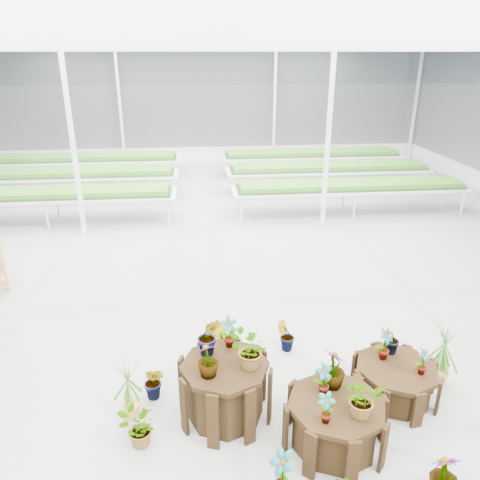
{
  "coord_description": "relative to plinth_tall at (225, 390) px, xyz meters",
  "views": [
    {
      "loc": [
        -0.23,
        -7.1,
        4.2
      ],
      "look_at": [
        0.47,
        0.04,
        1.3
      ],
      "focal_mm": 35.0,
      "sensor_mm": 36.0,
      "label": 1
    }
  ],
  "objects": [
    {
      "name": "nursery_plants",
      "position": [
        0.83,
        -0.14,
        0.15
      ],
      "size": [
        4.8,
        3.09,
        1.27
      ],
      "color": "#3A711F",
      "rests_on": "ground"
    },
    {
      "name": "plinth_mid",
      "position": [
        1.2,
        -0.6,
        -0.08
      ],
      "size": [
        1.18,
        1.18,
        0.6
      ],
      "primitive_type": "cylinder",
      "rotation": [
        0.0,
        0.0,
        0.04
      ],
      "color": "black",
      "rests_on": "ground"
    },
    {
      "name": "plinth_tall",
      "position": [
        0.0,
        0.0,
        0.0
      ],
      "size": [
        1.39,
        1.39,
        0.75
      ],
      "primitive_type": "cylinder",
      "rotation": [
        0.0,
        0.0,
        -0.31
      ],
      "color": "black",
      "rests_on": "ground"
    },
    {
      "name": "nursery_benches",
      "position": [
        -0.04,
        9.72,
        0.04
      ],
      "size": [
        16.0,
        7.0,
        0.84
      ],
      "primitive_type": null,
      "color": "silver",
      "rests_on": "ground"
    },
    {
      "name": "steel_frame",
      "position": [
        -0.04,
        2.52,
        1.87
      ],
      "size": [
        18.0,
        24.0,
        4.5
      ],
      "primitive_type": null,
      "color": "silver",
      "rests_on": "ground"
    },
    {
      "name": "ground_plane",
      "position": [
        -0.04,
        2.52,
        -0.38
      ],
      "size": [
        24.0,
        24.0,
        0.0
      ],
      "primitive_type": "plane",
      "color": "gray",
      "rests_on": "ground"
    },
    {
      "name": "greenhouse_shell",
      "position": [
        -0.04,
        2.52,
        1.87
      ],
      "size": [
        18.0,
        24.0,
        4.5
      ],
      "primitive_type": null,
      "color": "white",
      "rests_on": "ground"
    },
    {
      "name": "plinth_low",
      "position": [
        2.2,
        0.1,
        -0.13
      ],
      "size": [
        1.21,
        1.21,
        0.48
      ],
      "primitive_type": "cylinder",
      "rotation": [
        0.0,
        0.0,
        0.13
      ],
      "color": "black",
      "rests_on": "ground"
    }
  ]
}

